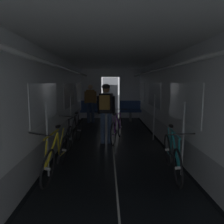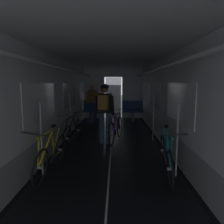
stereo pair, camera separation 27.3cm
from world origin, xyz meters
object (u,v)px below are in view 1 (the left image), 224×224
object	(u,v)px
person_cyclist_aisle	(106,107)
bench_seat_far_left	(91,109)
bicycle_purple_in_aisle	(117,129)
person_standing_near_bench	(90,101)
bench_seat_far_right	(130,109)
bicycle_yellow	(57,156)
bicycle_teal	(172,155)
bicycle_black	(75,132)

from	to	relation	value
person_cyclist_aisle	bench_seat_far_left	bearing A→B (deg)	100.69
bicycle_purple_in_aisle	person_standing_near_bench	bearing A→B (deg)	108.39
person_cyclist_aisle	bicycle_purple_in_aisle	size ratio (longest dim) A/B	1.05
bench_seat_far_right	bicycle_yellow	xyz separation A→B (m)	(-2.02, -5.92, -0.19)
bench_seat_far_left	person_standing_near_bench	xyz separation A→B (m)	(0.00, -0.38, 0.41)
bench_seat_far_right	bicycle_teal	world-z (taller)	bench_seat_far_right
bicycle_purple_in_aisle	bench_seat_far_right	bearing A→B (deg)	77.62
bicycle_teal	bicycle_black	distance (m)	2.92
bicycle_yellow	bicycle_teal	bearing A→B (deg)	-0.59
bicycle_black	bicycle_purple_in_aisle	distance (m)	1.30
bicycle_teal	bicycle_purple_in_aisle	xyz separation A→B (m)	(-0.95, 2.45, 0.00)
bicycle_purple_in_aisle	person_cyclist_aisle	bearing A→B (deg)	-141.25
bench_seat_far_right	bicycle_black	xyz separation A→B (m)	(-1.97, -3.97, -0.18)
bicycle_teal	bench_seat_far_right	bearing A→B (deg)	91.84
bicycle_teal	person_cyclist_aisle	distance (m)	2.63
person_cyclist_aisle	bicycle_purple_in_aisle	bearing A→B (deg)	38.75
bicycle_yellow	bicycle_purple_in_aisle	distance (m)	2.74
bench_seat_far_left	bicycle_purple_in_aisle	xyz separation A→B (m)	(1.04, -3.48, -0.18)
bicycle_black	bicycle_yellow	xyz separation A→B (m)	(-0.05, -1.95, -0.00)
bench_seat_far_right	person_cyclist_aisle	xyz separation A→B (m)	(-1.09, -3.75, 0.50)
person_cyclist_aisle	person_standing_near_bench	world-z (taller)	person_cyclist_aisle
person_cyclist_aisle	person_standing_near_bench	bearing A→B (deg)	101.80
bicycle_black	bicycle_yellow	bearing A→B (deg)	-91.40
bicycle_black	person_cyclist_aisle	bearing A→B (deg)	14.14
bicycle_black	person_cyclist_aisle	xyz separation A→B (m)	(0.88, 0.22, 0.69)
bicycle_black	person_cyclist_aisle	world-z (taller)	person_cyclist_aisle
bench_seat_far_right	bicycle_purple_in_aisle	distance (m)	3.57
bicycle_black	bicycle_yellow	size ratio (longest dim) A/B	1.00
bench_seat_far_left	bench_seat_far_right	world-z (taller)	same
bench_seat_far_right	bicycle_yellow	bearing A→B (deg)	-108.85
bicycle_black	bicycle_yellow	distance (m)	1.95
bench_seat_far_right	bicycle_teal	distance (m)	5.94
bicycle_black	person_cyclist_aisle	distance (m)	1.14
bicycle_teal	person_cyclist_aisle	xyz separation A→B (m)	(-1.28, 2.19, 0.69)
bicycle_black	person_standing_near_bench	distance (m)	3.64
person_standing_near_bench	bicycle_teal	bearing A→B (deg)	-70.33
bench_seat_far_left	bicycle_black	xyz separation A→B (m)	(-0.17, -3.97, -0.18)
bench_seat_far_left	bicycle_purple_in_aisle	bearing A→B (deg)	-73.44
bench_seat_far_left	bicycle_teal	bearing A→B (deg)	-71.47
bicycle_teal	bicycle_purple_in_aisle	distance (m)	2.63
bicycle_teal	bench_seat_far_left	bearing A→B (deg)	108.53
bench_seat_far_left	person_cyclist_aisle	distance (m)	3.85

